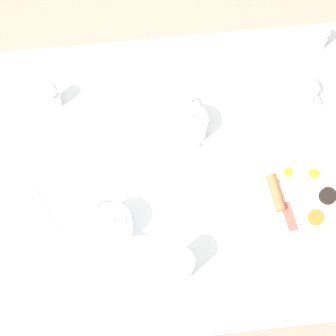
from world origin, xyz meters
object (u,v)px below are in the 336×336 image
(breakfast_plate, at_px, (300,195))
(teapot_far, at_px, (189,125))
(spoon_for_tea, at_px, (194,202))
(knife_by_plate, at_px, (9,135))
(fork_by_plate, at_px, (242,268))
(fork_spare, at_px, (104,110))
(salt_grinder, at_px, (52,95))
(teacup_with_saucer_left, at_px, (301,92))
(pepper_grinder, at_px, (322,36))
(water_glass_tall, at_px, (181,265))
(napkin_folded, at_px, (29,219))
(teapot_near, at_px, (113,225))

(breakfast_plate, distance_m, teapot_far, 0.38)
(spoon_for_tea, bearing_deg, knife_by_plate, -116.76)
(fork_by_plate, bearing_deg, fork_spare, -146.47)
(breakfast_plate, height_order, fork_spare, breakfast_plate)
(breakfast_plate, height_order, salt_grinder, salt_grinder)
(teacup_with_saucer_left, relative_size, salt_grinder, 1.45)
(spoon_for_tea, bearing_deg, teacup_with_saucer_left, 129.65)
(fork_by_plate, height_order, knife_by_plate, same)
(fork_spare, bearing_deg, pepper_grinder, 102.96)
(teacup_with_saucer_left, height_order, pepper_grinder, pepper_grinder)
(pepper_grinder, height_order, fork_spare, pepper_grinder)
(water_glass_tall, xyz_separation_m, knife_by_plate, (-0.45, -0.47, -0.06))
(knife_by_plate, bearing_deg, napkin_folded, 12.74)
(teapot_far, relative_size, pepper_grinder, 1.81)
(teapot_far, bearing_deg, teacup_with_saucer_left, 104.83)
(breakfast_plate, relative_size, napkin_folded, 1.51)
(teapot_far, distance_m, spoon_for_tea, 0.23)
(teacup_with_saucer_left, relative_size, pepper_grinder, 1.45)
(teacup_with_saucer_left, relative_size, water_glass_tall, 1.24)
(napkin_folded, xyz_separation_m, fork_by_plate, (0.20, 0.58, -0.00))
(water_glass_tall, relative_size, pepper_grinder, 1.17)
(water_glass_tall, xyz_separation_m, salt_grinder, (-0.55, -0.33, -0.01))
(salt_grinder, relative_size, fork_by_plate, 0.57)
(teapot_far, distance_m, fork_spare, 0.27)
(breakfast_plate, bearing_deg, teacup_with_saucer_left, 168.10)
(teapot_near, relative_size, pepper_grinder, 1.42)
(pepper_grinder, distance_m, salt_grinder, 0.86)
(teapot_near, height_order, pepper_grinder, teapot_near)
(napkin_folded, xyz_separation_m, knife_by_plate, (-0.27, -0.06, -0.00))
(spoon_for_tea, bearing_deg, salt_grinder, -133.19)
(water_glass_tall, height_order, spoon_for_tea, water_glass_tall)
(salt_grinder, bearing_deg, water_glass_tall, 30.96)
(salt_grinder, xyz_separation_m, knife_by_plate, (0.10, -0.14, -0.05))
(breakfast_plate, distance_m, water_glass_tall, 0.40)
(knife_by_plate, bearing_deg, fork_spare, 100.93)
(water_glass_tall, height_order, salt_grinder, water_glass_tall)
(water_glass_tall, height_order, fork_spare, water_glass_tall)
(teapot_near, bearing_deg, fork_by_plate, 19.82)
(salt_grinder, height_order, fork_by_plate, salt_grinder)
(teapot_far, relative_size, spoon_for_tea, 1.11)
(water_glass_tall, relative_size, salt_grinder, 1.17)
(knife_by_plate, bearing_deg, breakfast_plate, 71.41)
(pepper_grinder, xyz_separation_m, fork_spare, (0.16, -0.70, -0.05))
(pepper_grinder, height_order, salt_grinder, same)
(pepper_grinder, height_order, napkin_folded, pepper_grinder)
(breakfast_plate, relative_size, teacup_with_saucer_left, 1.91)
(napkin_folded, relative_size, fork_by_plate, 1.05)
(fork_spare, bearing_deg, breakfast_plate, 58.21)
(salt_grinder, distance_m, spoon_for_tea, 0.53)
(fork_by_plate, bearing_deg, salt_grinder, -138.73)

